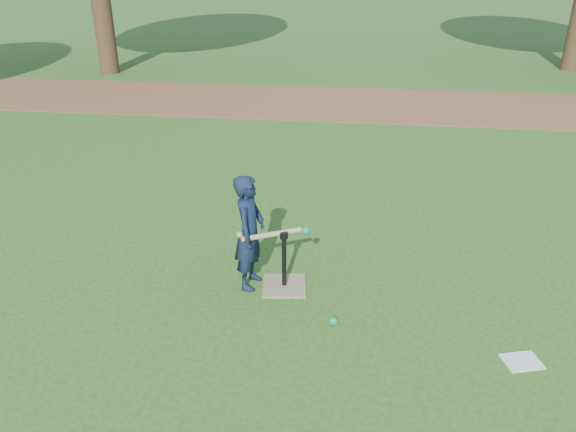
# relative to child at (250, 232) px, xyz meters

# --- Properties ---
(ground) EXTENTS (80.00, 80.00, 0.00)m
(ground) POSITION_rel_child_xyz_m (0.23, -0.08, -0.59)
(ground) COLOR #285116
(ground) RESTS_ON ground
(dirt_strip) EXTENTS (24.00, 3.00, 0.01)m
(dirt_strip) POSITION_rel_child_xyz_m (0.23, 7.42, -0.59)
(dirt_strip) COLOR brown
(dirt_strip) RESTS_ON ground
(child) EXTENTS (0.33, 0.46, 1.19)m
(child) POSITION_rel_child_xyz_m (0.00, 0.00, 0.00)
(child) COLOR #101B32
(child) RESTS_ON ground
(wiffle_ball_ground) EXTENTS (0.08, 0.08, 0.08)m
(wiffle_ball_ground) POSITION_rel_child_xyz_m (0.87, -0.57, -0.55)
(wiffle_ball_ground) COLOR #0D964F
(wiffle_ball_ground) RESTS_ON ground
(clipboard) EXTENTS (0.35, 0.30, 0.01)m
(clipboard) POSITION_rel_child_xyz_m (2.45, -0.88, -0.59)
(clipboard) COLOR silver
(clipboard) RESTS_ON ground
(batting_tee) EXTENTS (0.48, 0.48, 0.61)m
(batting_tee) POSITION_rel_child_xyz_m (0.34, -0.00, -0.48)
(batting_tee) COLOR #8B7C58
(batting_tee) RESTS_ON ground
(swing_action) EXTENTS (0.69, 0.32, 0.08)m
(swing_action) POSITION_rel_child_xyz_m (0.26, -0.01, 0.01)
(swing_action) COLOR tan
(swing_action) RESTS_ON ground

